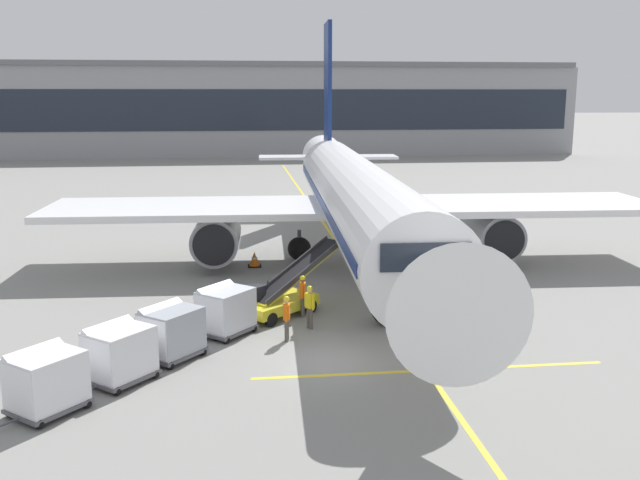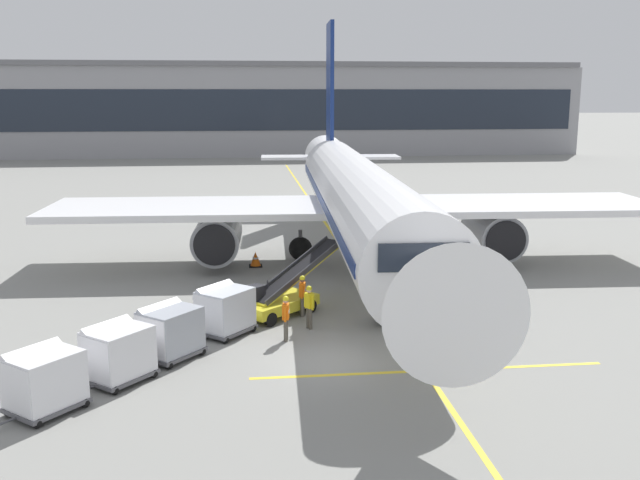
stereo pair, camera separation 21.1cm
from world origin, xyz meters
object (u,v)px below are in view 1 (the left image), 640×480
belt_loader (283,295)px  ground_crew_marshaller (310,304)px  baggage_cart_lead (225,309)px  ground_crew_by_loader (287,315)px  parked_airplane (355,198)px  baggage_cart_fourth (45,380)px  baggage_cart_second (171,331)px  baggage_cart_third (119,352)px  ground_crew_by_carts (303,293)px  safety_cone_engine_keepout (255,259)px

belt_loader → ground_crew_marshaller: belt_loader is taller
baggage_cart_lead → ground_crew_by_loader: size_ratio=1.49×
parked_airplane → baggage_cart_fourth: (-11.96, -17.21, -2.60)m
baggage_cart_second → baggage_cart_third: (-1.47, -1.91, 0.00)m
baggage_cart_lead → ground_crew_by_carts: (3.18, 1.87, -0.00)m
ground_crew_marshaller → ground_crew_by_carts: bearing=94.2°
ground_crew_by_loader → safety_cone_engine_keepout: 11.89m
ground_crew_by_carts → safety_cone_engine_keepout: 9.12m
baggage_cart_fourth → baggage_cart_second: bearing=50.7°
baggage_cart_third → ground_crew_by_loader: 6.45m
ground_crew_by_loader → baggage_cart_lead: bearing=155.6°
baggage_cart_fourth → ground_crew_by_loader: bearing=35.3°
parked_airplane → ground_crew_by_carts: (-3.71, -9.09, -2.60)m
ground_crew_by_loader → ground_crew_by_carts: 3.04m
baggage_cart_second → ground_crew_by_loader: (4.14, 1.28, -0.00)m
parked_airplane → ground_crew_by_carts: size_ratio=24.64×
baggage_cart_third → ground_crew_marshaller: 7.99m
ground_crew_by_carts → safety_cone_engine_keepout: (-1.72, 8.93, -0.61)m
belt_loader → baggage_cart_fourth: (-7.44, -8.53, 0.16)m
baggage_cart_lead → baggage_cart_third: bearing=-128.1°
ground_crew_by_loader → safety_cone_engine_keepout: ground_crew_by_loader is taller
baggage_cart_second → baggage_cart_third: size_ratio=1.00×
baggage_cart_second → baggage_cart_fourth: (-3.22, -3.94, 0.00)m
parked_airplane → belt_loader: bearing=-117.5°
ground_crew_by_carts → ground_crew_by_loader: bearing=-106.9°
baggage_cart_fourth → ground_crew_by_loader: baggage_cart_fourth is taller
baggage_cart_lead → ground_crew_by_loader: bearing=-24.4°
parked_airplane → ground_crew_by_loader: bearing=-111.0°
baggage_cart_lead → baggage_cart_third: 5.37m
baggage_cart_third → ground_crew_marshaller: size_ratio=1.49×
baggage_cart_lead → ground_crew_marshaller: baggage_cart_lead is taller
baggage_cart_lead → ground_crew_by_carts: size_ratio=1.49×
baggage_cart_second → ground_crew_by_carts: baggage_cart_second is taller
safety_cone_engine_keepout → baggage_cart_lead: bearing=-97.7°
baggage_cart_fourth → safety_cone_engine_keepout: baggage_cart_fourth is taller
parked_airplane → safety_cone_engine_keepout: size_ratio=54.36×
parked_airplane → baggage_cart_fourth: size_ratio=16.56×
safety_cone_engine_keepout → ground_crew_marshaller: bearing=-80.1°
baggage_cart_second → ground_crew_by_loader: size_ratio=1.49×
baggage_cart_second → parked_airplane: bearing=56.7°
parked_airplane → ground_crew_by_carts: bearing=-112.2°
belt_loader → baggage_cart_second: size_ratio=1.87×
parked_airplane → ground_crew_by_loader: (-4.60, -12.00, -2.60)m
baggage_cart_fourth → ground_crew_by_loader: (7.36, 5.21, -0.00)m
parked_airplane → belt_loader: parked_airplane is taller
parked_airplane → baggage_cart_third: bearing=-123.9°
ground_crew_by_loader → ground_crew_marshaller: bearing=52.6°
baggage_cart_lead → baggage_cart_second: 2.96m
baggage_cart_fourth → ground_crew_by_carts: size_ratio=1.49×
belt_loader → baggage_cart_lead: (-2.37, -2.28, 0.16)m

